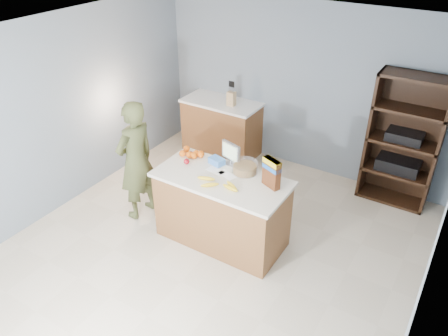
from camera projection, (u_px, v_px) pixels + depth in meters
The scene contains 15 objects.
floor at pixel (208, 253), 5.20m from camera, with size 4.50×5.00×0.02m, color beige.
walls at pixel (205, 127), 4.34m from camera, with size 4.52×5.02×2.51m.
counter_peninsula at pixel (222, 212), 5.20m from camera, with size 1.56×0.76×0.90m.
back_cabinet at pixel (222, 127), 7.11m from camera, with size 1.24×0.62×0.90m.
shelving_unit at pixel (404, 143), 5.76m from camera, with size 0.90×0.40×1.80m.
person at pixel (136, 161), 5.47m from camera, with size 0.58×0.38×1.60m, color #434A27.
knife_block at pixel (231, 98), 6.67m from camera, with size 0.12×0.10×0.31m.
envelopes at pixel (221, 173), 5.04m from camera, with size 0.40×0.18×0.00m.
bananas at pixel (219, 184), 4.79m from camera, with size 0.54×0.27×0.05m.
apples at pixel (189, 158), 5.27m from camera, with size 0.13×0.24×0.07m.
oranges at pixel (193, 153), 5.34m from camera, with size 0.31×0.20×0.08m.
blue_carton at pixel (217, 161), 5.19m from camera, with size 0.18×0.12×0.08m, color blue.
salad_bowl at pixel (245, 168), 5.02m from camera, with size 0.30×0.30×0.13m.
tv at pixel (231, 153), 5.12m from camera, with size 0.28×0.12×0.28m.
cereal_box at pixel (272, 171), 4.70m from camera, with size 0.24×0.16×0.34m.
Camera 1 is at (2.24, -3.24, 3.55)m, focal length 35.00 mm.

